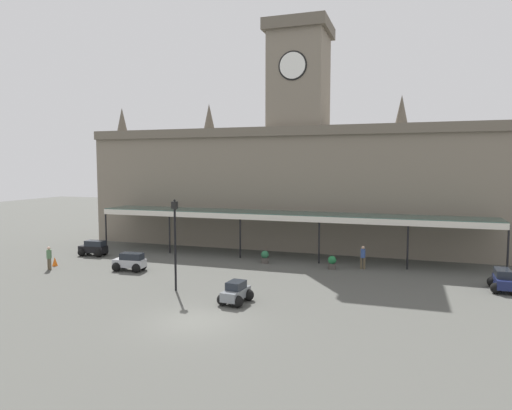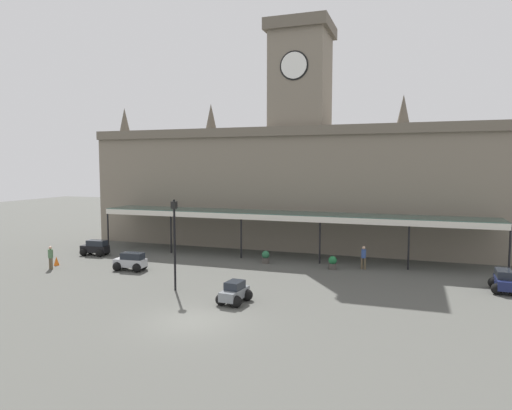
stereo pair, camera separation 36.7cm
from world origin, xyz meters
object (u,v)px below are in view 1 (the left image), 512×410
car_black_estate (94,249)px  planter_by_canopy (265,257)px  planter_forecourt_centre (332,262)px  car_navy_estate (503,281)px  pedestrian_beside_cars (363,256)px  pedestrian_crossing_forecourt (49,257)px  traffic_cone (55,261)px  victorian_lamppost (175,235)px  car_grey_sedan (236,294)px  car_silver_estate (130,263)px

car_black_estate → planter_by_canopy: size_ratio=2.41×
planter_forecourt_centre → car_navy_estate: bearing=-13.3°
pedestrian_beside_cars → planter_forecourt_centre: size_ratio=1.74×
car_navy_estate → planter_by_canopy: car_navy_estate is taller
pedestrian_crossing_forecourt → car_navy_estate: bearing=7.9°
car_navy_estate → planter_forecourt_centre: car_navy_estate is taller
car_navy_estate → car_black_estate: same height
pedestrian_crossing_forecourt → planter_forecourt_centre: 20.25m
traffic_cone → planter_by_canopy: 15.65m
car_navy_estate → traffic_cone: (-30.23, -2.99, -0.23)m
pedestrian_crossing_forecourt → planter_by_canopy: pedestrian_crossing_forecourt is taller
car_navy_estate → victorian_lamppost: 19.66m
pedestrian_beside_cars → victorian_lamppost: (-10.03, -9.37, 2.44)m
planter_by_canopy → pedestrian_beside_cars: bearing=3.1°
car_grey_sedan → pedestrian_beside_cars: size_ratio=1.27×
car_silver_estate → car_black_estate: bearing=148.2°
traffic_cone → planter_by_canopy: planter_by_canopy is taller
pedestrian_beside_cars → traffic_cone: 22.67m
victorian_lamppost → planter_by_canopy: bearing=72.9°
car_grey_sedan → traffic_cone: car_grey_sedan is taller
traffic_cone → pedestrian_beside_cars: bearing=16.0°
car_silver_estate → traffic_cone: bearing=-175.9°
traffic_cone → car_grey_sedan: bearing=-15.1°
car_silver_estate → planter_forecourt_centre: 14.41m
car_grey_sedan → planter_forecourt_centre: bearing=69.6°
traffic_cone → planter_forecourt_centre: planter_forecourt_centre is taller
pedestrian_beside_cars → victorian_lamppost: bearing=-136.9°
pedestrian_beside_cars → planter_forecourt_centre: pedestrian_beside_cars is taller
car_silver_estate → pedestrian_beside_cars: 16.64m
car_silver_estate → planter_forecourt_centre: (13.50, 5.03, -0.07)m
traffic_cone → planter_by_canopy: size_ratio=0.69×
pedestrian_crossing_forecourt → victorian_lamppost: victorian_lamppost is taller
car_silver_estate → victorian_lamppost: bearing=-32.6°
victorian_lamppost → car_silver_estate: bearing=147.4°
car_black_estate → victorian_lamppost: (11.54, -7.26, 2.79)m
car_grey_sedan → pedestrian_crossing_forecourt: (-15.49, 3.18, 0.41)m
car_grey_sedan → victorian_lamppost: (-4.29, 1.21, 2.85)m
car_black_estate → planter_by_canopy: 14.40m
car_navy_estate → pedestrian_crossing_forecourt: (-29.67, -4.13, 0.34)m
car_black_estate → planter_by_canopy: bearing=6.8°
planter_forecourt_centre → victorian_lamppost: bearing=-132.7°
pedestrian_crossing_forecourt → planter_forecourt_centre: pedestrian_crossing_forecourt is taller
car_black_estate → traffic_cone: 4.16m
car_black_estate → traffic_cone: bearing=-93.0°
pedestrian_beside_cars → traffic_cone: bearing=-164.0°
car_grey_sedan → car_black_estate: car_black_estate is taller
traffic_cone → victorian_lamppost: bearing=-14.9°
pedestrian_crossing_forecourt → planter_by_canopy: size_ratio=1.74×
car_silver_estate → traffic_cone: size_ratio=3.49×
car_black_estate → pedestrian_beside_cars: 21.67m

